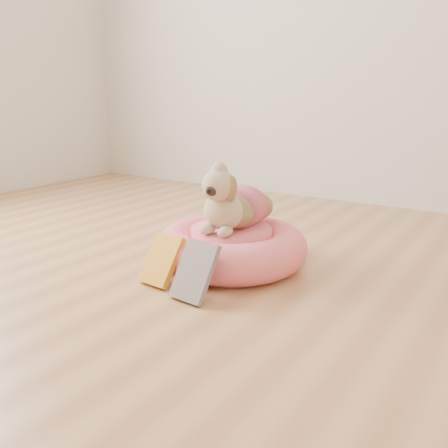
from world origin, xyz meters
The scene contains 5 objects.
floor centered at (0.00, 0.00, 0.00)m, with size 4.50×4.50×0.00m, color #AC7647.
pet_bed centered at (-0.05, 0.94, 0.07)m, with size 0.56×0.56×0.14m.
dog centered at (-0.04, 0.94, 0.27)m, with size 0.24×0.35×0.26m, color olive, non-canonical shape.
book_yellow centered at (-0.15, 0.66, 0.08)m, with size 0.12×0.02×0.18m, color yellow.
book_white centered at (0.02, 0.62, 0.09)m, with size 0.13×0.02×0.19m, color silver.
Camera 1 is at (0.88, -0.56, 0.64)m, focal length 40.00 mm.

